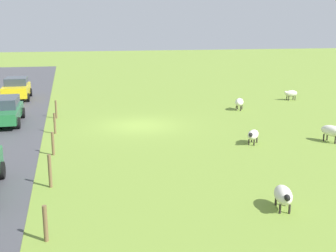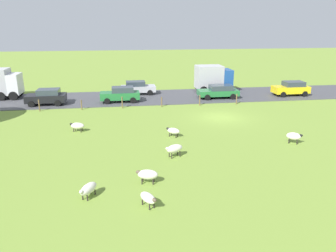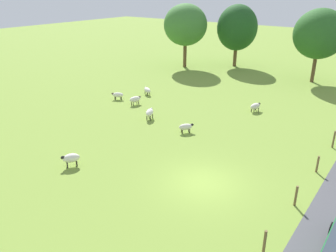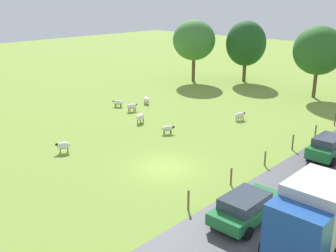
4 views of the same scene
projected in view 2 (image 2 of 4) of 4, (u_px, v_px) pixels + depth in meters
The scene contains 22 objects.
ground_plane at pixel (221, 117), 30.06m from camera, with size 160.00×160.00×0.00m, color olive.
road_strip at pixel (198, 96), 38.87m from camera, with size 8.00×80.00×0.06m, color #47474C.
sheep_1 at pixel (174, 149), 21.00m from camera, with size 0.95×1.29×0.84m.
sheep_2 at pixel (88, 189), 16.10m from camera, with size 1.27×1.03×0.73m.
sheep_3 at pixel (148, 198), 15.30m from camera, with size 1.15×0.93×0.68m.
sheep_4 at pixel (173, 131), 24.80m from camera, with size 1.01×1.10×0.69m.
sheep_5 at pixel (148, 175), 17.53m from camera, with size 0.80×1.25×0.78m.
sheep_6 at pixel (77, 126), 25.94m from camera, with size 0.79×1.25×0.74m.
sheep_7 at pixel (294, 136), 23.36m from camera, with size 0.99×1.14×0.82m.
fence_post_0 at pixel (237, 99), 34.78m from camera, with size 0.12×0.12×1.12m, color brown.
fence_post_1 at pixel (200, 100), 34.22m from camera, with size 0.12×0.12×1.11m, color brown.
fence_post_2 at pixel (162, 102), 33.67m from camera, with size 0.12×0.12×1.04m, color brown.
fence_post_3 at pixel (122, 102), 33.08m from camera, with size 0.12×0.12×1.20m, color brown.
fence_post_4 at pixel (81, 105), 32.54m from camera, with size 0.12×0.12×1.00m, color brown.
fence_post_5 at pixel (39, 105), 31.95m from camera, with size 0.12×0.12×1.17m, color brown.
truck_0 at pixel (1, 83), 36.92m from camera, with size 2.78×4.05×3.36m.
truck_1 at pixel (213, 78), 40.40m from camera, with size 2.83×4.35×3.28m.
car_0 at pixel (219, 91), 37.35m from camera, with size 2.17×4.57×1.49m.
car_1 at pixel (47, 97), 34.31m from camera, with size 2.20×4.02×1.64m.
car_2 at pixel (121, 94), 35.46m from camera, with size 1.96×4.23×1.64m.
car_3 at pixel (138, 87), 39.32m from camera, with size 1.96×4.14×1.58m.
car_6 at pixel (291, 88), 38.69m from camera, with size 2.04×4.16×1.66m.
Camera 2 is at (-27.87, 9.10, 8.31)m, focal length 34.79 mm.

